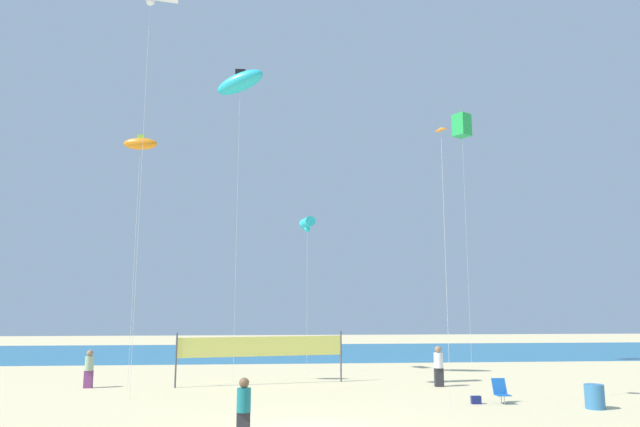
% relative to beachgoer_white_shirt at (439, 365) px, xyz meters
% --- Properties ---
extents(ocean_band, '(120.00, 20.00, 0.01)m').
position_rel_beachgoer_white_shirt_xyz_m(ocean_band, '(-6.35, 21.34, -0.95)').
color(ocean_band, '#1E6B99').
rests_on(ocean_band, ground).
extents(beachgoer_white_shirt, '(0.41, 0.41, 1.79)m').
position_rel_beachgoer_white_shirt_xyz_m(beachgoer_white_shirt, '(0.00, 0.00, 0.00)').
color(beachgoer_white_shirt, '#2D2D33').
rests_on(beachgoer_white_shirt, ground).
extents(beachgoer_sage_shirt, '(0.38, 0.38, 1.65)m').
position_rel_beachgoer_white_shirt_xyz_m(beachgoer_sage_shirt, '(-15.66, 0.91, -0.08)').
color(beachgoer_sage_shirt, '#7A3872').
rests_on(beachgoer_sage_shirt, ground).
extents(beachgoer_teal_shirt, '(0.38, 0.38, 1.65)m').
position_rel_beachgoer_white_shirt_xyz_m(beachgoer_teal_shirt, '(-8.34, -10.12, -0.08)').
color(beachgoer_teal_shirt, '#2D2D33').
rests_on(beachgoer_teal_shirt, ground).
extents(folding_beach_chair, '(0.52, 0.65, 0.89)m').
position_rel_beachgoer_white_shirt_xyz_m(folding_beach_chair, '(0.96, -4.70, -0.49)').
color(folding_beach_chair, '#1959B2').
rests_on(folding_beach_chair, ground).
extents(trash_barrel, '(0.66, 0.66, 0.84)m').
position_rel_beachgoer_white_shirt_xyz_m(trash_barrel, '(3.78, -6.17, -0.54)').
color(trash_barrel, teal).
rests_on(trash_barrel, ground).
extents(volleyball_net, '(7.71, 1.57, 2.40)m').
position_rel_beachgoer_white_shirt_xyz_m(volleyball_net, '(-8.01, 1.39, 0.67)').
color(volleyball_net, '#4C4C51').
rests_on(volleyball_net, ground).
extents(beach_handbag, '(0.36, 0.18, 0.29)m').
position_rel_beachgoer_white_shirt_xyz_m(beach_handbag, '(-0.02, -4.75, -0.81)').
color(beach_handbag, navy).
rests_on(beach_handbag, ground).
extents(kite_orange_inflatable, '(1.69, 0.80, 11.55)m').
position_rel_beachgoer_white_shirt_xyz_m(kite_orange_inflatable, '(-13.83, 0.45, 10.14)').
color(kite_orange_inflatable, silver).
rests_on(kite_orange_inflatable, ground).
extents(kite_cyan_inflatable, '(2.96, 1.99, 15.98)m').
position_rel_beachgoer_white_shirt_xyz_m(kite_cyan_inflatable, '(-9.38, 2.58, 14.21)').
color(kite_cyan_inflatable, silver).
rests_on(kite_cyan_inflatable, ground).
extents(kite_orange_diamond, '(0.53, 0.52, 10.44)m').
position_rel_beachgoer_white_shirt_xyz_m(kite_orange_diamond, '(-1.20, -5.38, 9.01)').
color(kite_orange_diamond, silver).
rests_on(kite_orange_diamond, ground).
extents(kite_cyan_tube, '(0.88, 1.41, 8.64)m').
position_rel_beachgoer_white_shirt_xyz_m(kite_cyan_tube, '(-5.58, 6.37, 7.35)').
color(kite_cyan_tube, silver).
rests_on(kite_cyan_tube, ground).
extents(kite_green_box, '(1.26, 1.26, 15.96)m').
position_rel_beachgoer_white_shirt_xyz_m(kite_green_box, '(4.62, 8.75, 14.26)').
color(kite_green_box, silver).
rests_on(kite_green_box, ground).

